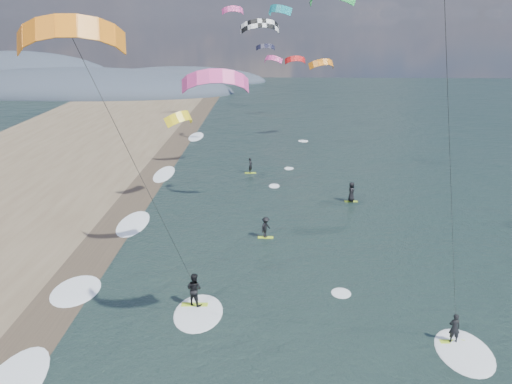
{
  "coord_description": "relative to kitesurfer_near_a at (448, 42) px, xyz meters",
  "views": [
    {
      "loc": [
        -0.2,
        -14.22,
        15.23
      ],
      "look_at": [
        -1.0,
        12.0,
        7.0
      ],
      "focal_mm": 40.0,
      "sensor_mm": 36.0,
      "label": 1
    }
  ],
  "objects": [
    {
      "name": "wet_sand_strip",
      "position": [
        -17.55,
        4.6,
        -14.33
      ],
      "size": [
        3.0,
        240.0,
        0.0
      ],
      "primitive_type": "cube",
      "color": "#382D23",
      "rests_on": "ground"
    },
    {
      "name": "coastal_hills",
      "position": [
        -50.39,
        102.46,
        -14.34
      ],
      "size": [
        80.0,
        41.0,
        15.0
      ],
      "color": "#3D4756",
      "rests_on": "ground"
    },
    {
      "name": "kitesurfer_near_a",
      "position": [
        0.0,
        0.0,
        0.0
      ],
      "size": [
        7.55,
        8.45,
        19.26
      ],
      "color": "#B4E127",
      "rests_on": "ground"
    },
    {
      "name": "kitesurfer_near_b",
      "position": [
        -12.35,
        3.75,
        -3.82
      ],
      "size": [
        7.26,
        8.62,
        15.7
      ],
      "color": "#B4E127",
      "rests_on": "ground"
    },
    {
      "name": "far_kitesurfers",
      "position": [
        -3.73,
        24.16,
        -13.53
      ],
      "size": [
        9.98,
        18.04,
        1.72
      ],
      "color": "#B4E127",
      "rests_on": "ground"
    },
    {
      "name": "bg_kite_field",
      "position": [
        -6.16,
        47.11,
        -2.3
      ],
      "size": [
        16.29,
        78.68,
        10.43
      ],
      "color": "black",
      "rests_on": "ground"
    },
    {
      "name": "shoreline_surf",
      "position": [
        -16.35,
        9.35,
        -14.34
      ],
      "size": [
        2.4,
        79.4,
        0.11
      ],
      "color": "white",
      "rests_on": "ground"
    }
  ]
}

